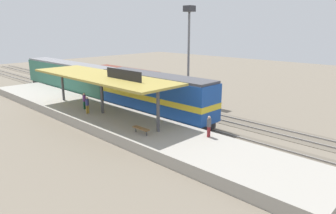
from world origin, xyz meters
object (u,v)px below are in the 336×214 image
locomotive (155,95)px  person_walking (209,125)px  person_boarding (84,100)px  platform_bench (141,129)px  person_waiting (87,104)px  passenger_carriage_single (69,77)px  freight_car (124,81)px  light_mast (189,34)px

locomotive → person_walking: locomotive is taller
person_boarding → platform_bench: bearing=-95.4°
person_waiting → person_boarding: bearing=67.5°
person_walking → locomotive: bearing=72.9°
passenger_carriage_single → freight_car: 8.30m
locomotive → passenger_carriage_single: (0.00, 18.00, -0.10)m
platform_bench → light_mast: (13.80, 6.82, 7.05)m
passenger_carriage_single → person_boarding: passenger_carriage_single is taller
person_waiting → locomotive: bearing=-32.7°
freight_car → person_walking: 21.38m
passenger_carriage_single → person_boarding: size_ratio=11.70×
light_mast → platform_bench: bearing=-153.7°
person_boarding → locomotive: bearing=-46.8°
freight_car → person_boarding: (-9.66, -5.71, -0.12)m
locomotive → person_walking: (-2.76, -8.97, -0.56)m
passenger_carriage_single → light_mast: light_mast is taller
person_waiting → person_walking: bearing=-76.7°
freight_car → passenger_carriage_single: bearing=123.7°
platform_bench → passenger_carriage_single: size_ratio=0.09×
freight_car → person_walking: size_ratio=7.02×
light_mast → person_waiting: bearing=173.6°
person_waiting → platform_bench: bearing=-91.6°
locomotive → platform_bench: bearing=-142.2°
freight_car → person_waiting: (-10.36, -7.40, -0.12)m
locomotive → person_walking: bearing=-107.1°
locomotive → light_mast: light_mast is taller
light_mast → locomotive: bearing=-164.4°
person_waiting → person_walking: (3.00, -12.67, 0.00)m
freight_car → person_walking: bearing=-110.1°
person_waiting → freight_car: bearing=35.6°
person_walking → person_boarding: same height
passenger_carriage_single → person_boarding: 13.59m
person_boarding → person_walking: bearing=-80.9°
platform_bench → person_walking: person_walking is taller
person_walking → passenger_carriage_single: bearing=84.2°
platform_bench → light_mast: 16.93m
passenger_carriage_single → person_walking: 27.12m
platform_bench → freight_car: bearing=56.1°
passenger_carriage_single → person_waiting: passenger_carriage_single is taller
locomotive → person_walking: 9.40m
freight_car → light_mast: size_ratio=1.03×
platform_bench → person_walking: size_ratio=0.99×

